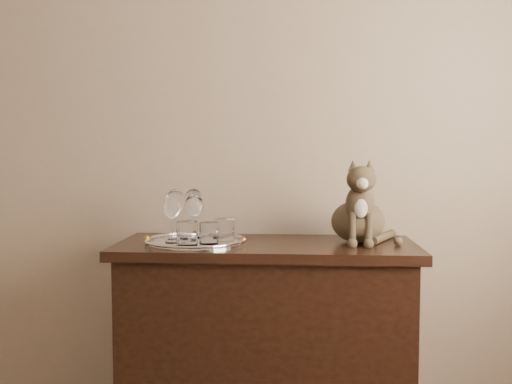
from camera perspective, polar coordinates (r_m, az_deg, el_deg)
wall_back at (r=2.68m, az=-11.60°, el=6.81°), size 4.00×0.10×2.70m
sideboard at (r=2.41m, az=1.02°, el=-15.14°), size 1.20×0.50×0.85m
tray at (r=2.31m, az=-6.10°, el=-5.02°), size 0.40×0.40×0.01m
wine_glass_a at (r=2.35m, az=-8.05°, el=-2.22°), size 0.08×0.08×0.21m
wine_glass_b at (r=2.40m, az=-6.28°, el=-2.11°), size 0.08×0.08×0.21m
wine_glass_c at (r=2.29m, az=-8.41°, el=-2.78°), size 0.07×0.07×0.18m
wine_glass_d at (r=2.29m, az=-6.19°, el=-2.57°), size 0.07×0.07×0.19m
tumbler_a at (r=2.23m, az=-4.73°, el=-4.12°), size 0.07×0.07×0.08m
tumbler_b at (r=2.21m, az=-6.91°, el=-4.12°), size 0.08×0.08×0.09m
tumbler_c at (r=2.29m, az=-3.20°, el=-3.83°), size 0.08×0.08×0.09m
cat at (r=2.35m, az=10.19°, el=-0.87°), size 0.34×0.32×0.34m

